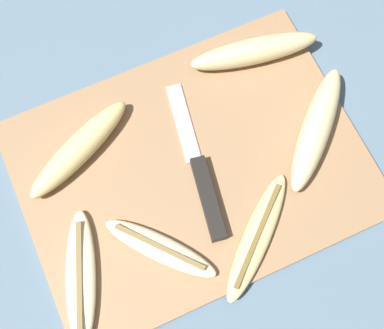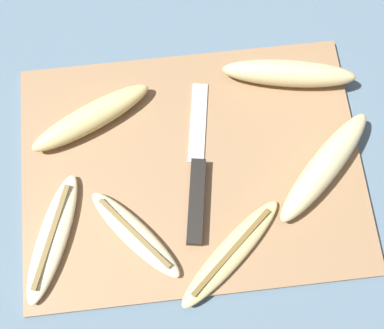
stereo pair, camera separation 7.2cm
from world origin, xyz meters
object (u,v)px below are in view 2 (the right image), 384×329
at_px(banana_golden_short, 91,117).
at_px(banana_spotted_left, 231,253).
at_px(banana_bright_far, 53,238).
at_px(banana_soft_right, 324,166).
at_px(banana_ripe_center, 289,73).
at_px(knife, 194,188).
at_px(banana_pale_long, 135,234).

height_order(banana_golden_short, banana_spotted_left, banana_golden_short).
bearing_deg(banana_bright_far, banana_soft_right, 8.37).
height_order(banana_golden_short, banana_soft_right, banana_soft_right).
bearing_deg(banana_spotted_left, banana_ripe_center, 64.48).
relative_size(knife, banana_spotted_left, 1.46).
bearing_deg(banana_pale_long, banana_spotted_left, -17.31).
height_order(banana_ripe_center, banana_spotted_left, banana_ripe_center).
bearing_deg(banana_ripe_center, banana_bright_far, -150.16).
height_order(banana_soft_right, banana_pale_long, banana_soft_right).
relative_size(banana_golden_short, banana_pale_long, 1.25).
distance_m(knife, banana_bright_far, 0.19).
bearing_deg(banana_pale_long, banana_bright_far, 176.00).
height_order(banana_golden_short, banana_ripe_center, banana_ripe_center).
xyz_separation_m(banana_soft_right, banana_pale_long, (-0.26, -0.06, -0.01)).
distance_m(banana_bright_far, banana_pale_long, 0.11).
bearing_deg(knife, banana_soft_right, 12.27).
bearing_deg(banana_golden_short, banana_bright_far, -110.32).
xyz_separation_m(banana_bright_far, banana_spotted_left, (0.23, -0.04, -0.00)).
bearing_deg(banana_pale_long, banana_golden_short, 105.51).
height_order(banana_bright_far, banana_spotted_left, banana_bright_far).
relative_size(knife, banana_pale_long, 1.64).
relative_size(banana_bright_far, banana_golden_short, 0.99).
bearing_deg(banana_golden_short, banana_soft_right, -19.25).
relative_size(banana_bright_far, banana_ripe_center, 0.92).
distance_m(banana_ripe_center, banana_soft_right, 0.14).
bearing_deg(knife, banana_bright_far, -156.60).
bearing_deg(banana_golden_short, banana_spotted_left, -50.88).
distance_m(knife, banana_spotted_left, 0.10).
xyz_separation_m(banana_spotted_left, banana_pale_long, (-0.12, 0.04, 0.00)).
relative_size(banana_soft_right, banana_pale_long, 1.16).
relative_size(banana_golden_short, banana_spotted_left, 1.12).
bearing_deg(banana_spotted_left, knife, 112.18).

